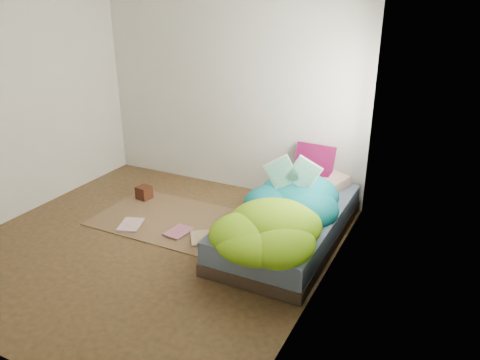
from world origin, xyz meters
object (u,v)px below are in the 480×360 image
at_px(open_book, 293,164).
at_px(wooden_box, 144,193).
at_px(floor_book_b, 171,229).
at_px(bed, 289,225).
at_px(floor_book_a, 121,224).
at_px(pillow_magenta, 314,163).

distance_m(open_book, wooden_box, 2.08).
relative_size(wooden_box, floor_book_b, 0.55).
bearing_deg(bed, wooden_box, 175.63).
height_order(open_book, floor_book_b, open_book).
bearing_deg(open_book, floor_book_a, -179.47).
bearing_deg(wooden_box, bed, -4.37).
xyz_separation_m(bed, floor_book_b, (-1.19, -0.40, -0.14)).
xyz_separation_m(wooden_box, floor_book_b, (0.76, -0.55, -0.07)).
distance_m(pillow_magenta, floor_book_a, 2.29).
bearing_deg(pillow_magenta, floor_book_b, -129.53).
relative_size(bed, floor_book_b, 6.98).
height_order(floor_book_a, floor_book_b, floor_book_b).
distance_m(open_book, floor_book_a, 2.01).
bearing_deg(wooden_box, pillow_magenta, 20.66).
relative_size(open_book, floor_book_b, 1.60).
relative_size(open_book, wooden_box, 2.90).
bearing_deg(wooden_box, floor_book_a, -73.70).
bearing_deg(pillow_magenta, bed, -84.84).
height_order(bed, wooden_box, bed).
bearing_deg(floor_book_a, open_book, -0.11).
bearing_deg(floor_book_b, floor_book_a, -159.43).
distance_m(wooden_box, floor_book_a, 0.72).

